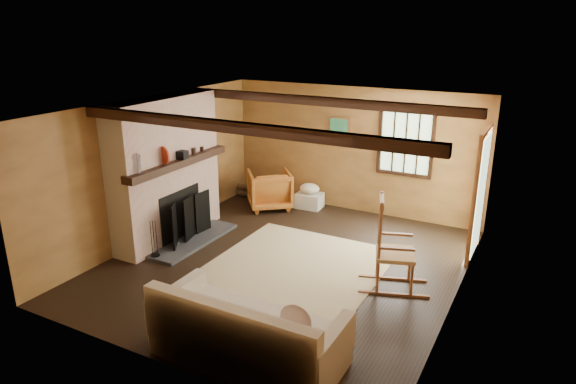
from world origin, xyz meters
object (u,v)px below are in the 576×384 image
Objects in this scene: fireplace at (167,176)px; rocking_chair at (392,250)px; sofa at (247,337)px; laundry_basket at (309,200)px; armchair at (270,189)px.

fireplace reaches higher than rocking_chair.
sofa is 4.21× the size of laundry_basket.
laundry_basket is 0.83m from armchair.
armchair is at bearing 38.17° from rocking_chair.
fireplace reaches higher than armchair.
fireplace reaches higher than sofa.
rocking_chair is (3.86, 0.06, -0.54)m from fireplace.
armchair is (-0.71, -0.36, 0.23)m from laundry_basket.
armchair is (0.75, 2.07, -0.73)m from fireplace.
laundry_basket is at bearing 26.40° from rocking_chair.
sofa is at bearing 140.74° from rocking_chair.
rocking_chair reaches higher than armchair.
laundry_basket is at bearing 167.78° from armchair.
sofa reaches higher than armchair.
sofa is (2.99, -2.27, -0.80)m from fireplace.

